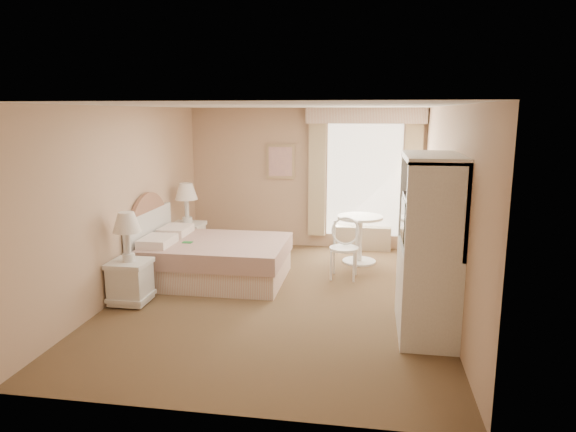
% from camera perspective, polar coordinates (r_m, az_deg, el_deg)
% --- Properties ---
extents(room, '(4.21, 5.51, 2.51)m').
position_cam_1_polar(room, '(6.60, -1.04, 1.24)').
color(room, brown).
rests_on(room, ground).
extents(window, '(2.05, 0.22, 2.51)m').
position_cam_1_polar(window, '(9.11, 8.46, 4.52)').
color(window, white).
rests_on(window, room).
extents(framed_art, '(0.52, 0.04, 0.62)m').
position_cam_1_polar(framed_art, '(9.29, -0.84, 6.07)').
color(framed_art, tan).
rests_on(framed_art, room).
extents(bed, '(2.06, 1.54, 1.37)m').
position_cam_1_polar(bed, '(7.62, -8.65, -4.60)').
color(bed, tan).
rests_on(bed, room).
extents(nightstand_near, '(0.49, 0.49, 1.18)m').
position_cam_1_polar(nightstand_near, '(6.87, -17.19, -5.77)').
color(nightstand_near, white).
rests_on(nightstand_near, room).
extents(nightstand_far, '(0.52, 0.52, 1.25)m').
position_cam_1_polar(nightstand_far, '(8.76, -11.09, -1.61)').
color(nightstand_far, white).
rests_on(nightstand_far, room).
extents(round_table, '(0.73, 0.73, 0.78)m').
position_cam_1_polar(round_table, '(8.42, 7.99, -1.72)').
color(round_table, silver).
rests_on(round_table, room).
extents(cafe_chair, '(0.45, 0.45, 0.89)m').
position_cam_1_polar(cafe_chair, '(7.66, 6.30, -3.00)').
color(cafe_chair, silver).
rests_on(cafe_chair, room).
extents(armoire, '(0.60, 1.19, 1.99)m').
position_cam_1_polar(armoire, '(5.85, 15.35, -4.80)').
color(armoire, white).
rests_on(armoire, room).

